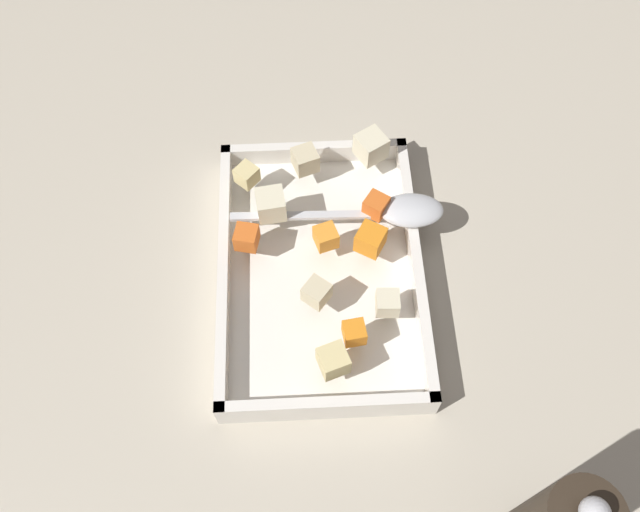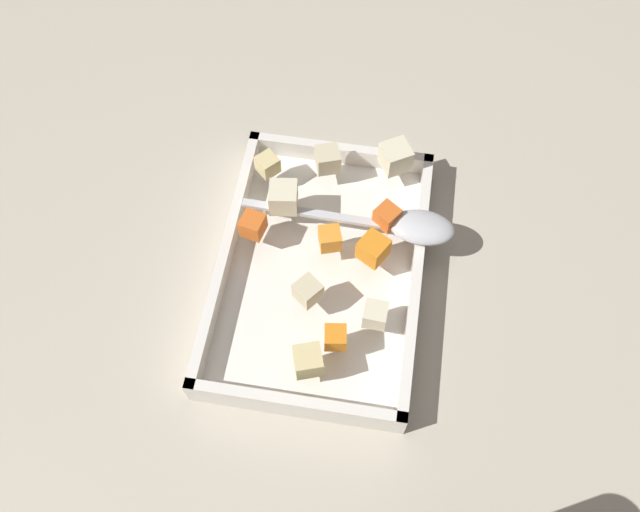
# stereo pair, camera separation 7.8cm
# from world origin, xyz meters

# --- Properties ---
(ground_plane) EXTENTS (4.00, 4.00, 0.00)m
(ground_plane) POSITION_xyz_m (0.00, 0.00, 0.00)
(ground_plane) COLOR #BCB29E
(baking_dish) EXTENTS (0.35, 0.24, 0.04)m
(baking_dish) POSITION_xyz_m (-0.01, -0.01, 0.01)
(baking_dish) COLOR white
(baking_dish) RESTS_ON ground_plane
(carrot_chunk_mid_left) EXTENTS (0.03, 0.03, 0.02)m
(carrot_chunk_mid_left) POSITION_xyz_m (0.09, 0.02, 0.06)
(carrot_chunk_mid_left) COLOR orange
(carrot_chunk_mid_left) RESTS_ON baking_dish
(carrot_chunk_heap_side) EXTENTS (0.03, 0.03, 0.02)m
(carrot_chunk_heap_side) POSITION_xyz_m (-0.03, -0.00, 0.06)
(carrot_chunk_heap_side) COLOR orange
(carrot_chunk_heap_side) RESTS_ON baking_dish
(carrot_chunk_far_left) EXTENTS (0.04, 0.04, 0.03)m
(carrot_chunk_far_left) POSITION_xyz_m (-0.07, 0.06, 0.06)
(carrot_chunk_far_left) COLOR orange
(carrot_chunk_far_left) RESTS_ON baking_dish
(carrot_chunk_center) EXTENTS (0.03, 0.03, 0.03)m
(carrot_chunk_center) POSITION_xyz_m (-0.04, -0.09, 0.06)
(carrot_chunk_center) COLOR orange
(carrot_chunk_center) RESTS_ON baking_dish
(carrot_chunk_back_center) EXTENTS (0.04, 0.04, 0.03)m
(carrot_chunk_back_center) POSITION_xyz_m (-0.03, 0.05, 0.06)
(carrot_chunk_back_center) COLOR orange
(carrot_chunk_back_center) RESTS_ON baking_dish
(potato_chunk_front_center) EXTENTS (0.03, 0.03, 0.03)m
(potato_chunk_front_center) POSITION_xyz_m (0.06, 0.06, 0.06)
(potato_chunk_front_center) COLOR beige
(potato_chunk_front_center) RESTS_ON baking_dish
(potato_chunk_corner_sw) EXTENTS (0.04, 0.04, 0.03)m
(potato_chunk_corner_sw) POSITION_xyz_m (0.04, -0.01, 0.06)
(potato_chunk_corner_sw) COLOR beige
(potato_chunk_corner_sw) RESTS_ON baking_dish
(potato_chunk_corner_se) EXTENTS (0.04, 0.04, 0.03)m
(potato_chunk_corner_se) POSITION_xyz_m (-0.14, -0.02, 0.06)
(potato_chunk_corner_se) COLOR beige
(potato_chunk_corner_se) RESTS_ON baking_dish
(potato_chunk_near_spoon) EXTENTS (0.04, 0.04, 0.03)m
(potato_chunk_near_spoon) POSITION_xyz_m (-0.08, -0.06, 0.06)
(potato_chunk_near_spoon) COLOR beige
(potato_chunk_near_spoon) RESTS_ON baking_dish
(potato_chunk_rim_edge) EXTENTS (0.05, 0.05, 0.03)m
(potato_chunk_rim_edge) POSITION_xyz_m (-0.16, 0.06, 0.06)
(potato_chunk_rim_edge) COLOR beige
(potato_chunk_rim_edge) RESTS_ON baking_dish
(potato_chunk_near_left) EXTENTS (0.03, 0.03, 0.02)m
(potato_chunk_near_left) POSITION_xyz_m (-0.13, -0.09, 0.06)
(potato_chunk_near_left) COLOR #E0CC89
(potato_chunk_near_left) RESTS_ON baking_dish
(potato_chunk_corner_nw) EXTENTS (0.04, 0.04, 0.03)m
(potato_chunk_corner_nw) POSITION_xyz_m (0.12, -0.00, 0.06)
(potato_chunk_corner_nw) COLOR #E0CC89
(potato_chunk_corner_nw) RESTS_ON baking_dish
(serving_spoon) EXTENTS (0.05, 0.26, 0.02)m
(serving_spoon) POSITION_xyz_m (-0.07, 0.09, 0.05)
(serving_spoon) COLOR silver
(serving_spoon) RESTS_ON baking_dish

